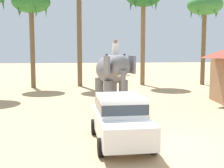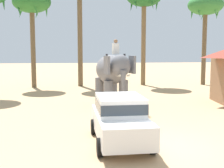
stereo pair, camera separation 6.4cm
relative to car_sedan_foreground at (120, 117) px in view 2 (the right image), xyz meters
name	(u,v)px [view 2 (the right image)]	position (x,y,z in m)	size (l,w,h in m)	color
ground_plane	(149,146)	(0.97, -0.48, -0.93)	(120.00, 120.00, 0.00)	tan
car_sedan_foreground	(120,117)	(0.00, 0.00, 0.00)	(1.97, 4.15, 1.70)	white
elephant_with_mahout	(112,73)	(0.50, 6.86, 1.06)	(2.25, 4.01, 3.88)	slate
palm_tree_near_hut	(205,8)	(10.14, 16.65, 6.12)	(3.20, 3.20, 8.19)	brown
palm_tree_left_of_road	(32,5)	(-5.24, 16.21, 6.07)	(3.20, 3.20, 8.13)	brown
palm_tree_leaning_seaward	(144,0)	(4.52, 17.02, 6.78)	(3.20, 3.20, 8.90)	brown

